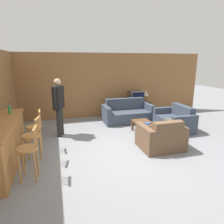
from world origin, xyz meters
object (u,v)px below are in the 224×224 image
coffee_table (144,124)px  tv (136,97)px  bottle (9,109)px  bar_chair_near (28,152)px  armchair_near (161,138)px  person_by_window (59,104)px  couch_far (127,114)px  book_on_table (148,123)px  tv_unit (136,109)px  table_lamp (146,94)px  bar_chair_far (35,129)px  loveseat_right (175,121)px  bar_chair_mid (32,139)px

coffee_table → tv: size_ratio=1.53×
coffee_table → bottle: (-3.77, -0.34, 0.83)m
bar_chair_near → coffee_table: bearing=28.4°
coffee_table → tv: 2.32m
armchair_near → bottle: bottle is taller
tv → person_by_window: (-3.21, -1.66, 0.20)m
couch_far → coffee_table: (0.05, -1.41, 0.01)m
armchair_near → book_on_table: 1.03m
tv_unit → table_lamp: size_ratio=2.39×
bar_chair_near → couch_far: bearing=44.8°
table_lamp → tv_unit: bearing=180.0°
bottle → tv_unit: bearing=29.9°
bar_chair_near → armchair_near: 3.26m
bar_chair_far → couch_far: size_ratio=0.57×
armchair_near → loveseat_right: (1.23, 1.27, -0.00)m
armchair_near → bar_chair_mid: bearing=177.3°
loveseat_right → table_lamp: table_lamp is taller
loveseat_right → person_by_window: size_ratio=0.77×
loveseat_right → book_on_table: 1.17m
couch_far → person_by_window: person_by_window is taller
bar_chair_mid → book_on_table: bar_chair_mid is taller
coffee_table → book_on_table: book_on_table is taller
coffee_table → armchair_near: bearing=-92.1°
tv → bottle: bearing=-150.1°
bar_chair_mid → table_lamp: bar_chair_mid is taller
table_lamp → person_by_window: 4.02m
armchair_near → coffee_table: armchair_near is taller
couch_far → tv: bearing=49.0°
tv_unit → book_on_table: 2.42m
bottle → person_by_window: person_by_window is taller
bottle → person_by_window: size_ratio=0.15×
tv_unit → bottle: size_ratio=4.33×
table_lamp → armchair_near: bearing=-108.3°
table_lamp → bar_chair_far: bearing=-149.3°
book_on_table → bar_chair_far: bearing=-176.3°
couch_far → bottle: (-3.72, -1.75, 0.84)m
armchair_near → table_lamp: size_ratio=2.21×
bar_chair_mid → tv: (3.86, 3.22, 0.23)m
bar_chair_far → bottle: 0.78m
bar_chair_far → person_by_window: (0.65, 0.90, 0.43)m
coffee_table → bar_chair_near: bearing=-151.6°
tv → bottle: bottle is taller
couch_far → armchair_near: (0.00, -2.60, 0.00)m
bar_chair_mid → person_by_window: 1.75m
coffee_table → tv: (0.62, 2.18, 0.49)m
book_on_table → couch_far: bearing=93.6°
tv → book_on_table: size_ratio=2.29×
coffee_table → bottle: size_ratio=3.15×
tv → bottle: (-4.39, -2.53, 0.34)m
armchair_near → bottle: (-3.72, 0.84, 0.84)m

